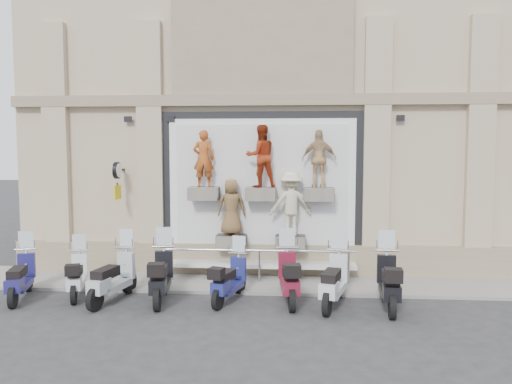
% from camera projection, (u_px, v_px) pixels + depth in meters
% --- Properties ---
extents(ground, '(90.00, 90.00, 0.00)m').
position_uv_depth(ground, '(253.00, 309.00, 11.02)').
color(ground, '#2C2C2F').
rests_on(ground, ground).
extents(sidewalk, '(16.00, 2.20, 0.08)m').
position_uv_depth(sidewalk, '(260.00, 282.00, 13.11)').
color(sidewalk, gray).
rests_on(sidewalk, ground).
extents(building, '(14.00, 8.60, 12.00)m').
position_uv_depth(building, '(269.00, 78.00, 17.47)').
color(building, tan).
rests_on(building, ground).
extents(shop_vitrine, '(5.60, 0.87, 4.30)m').
position_uv_depth(shop_vitrine, '(265.00, 192.00, 13.55)').
color(shop_vitrine, black).
rests_on(shop_vitrine, ground).
extents(guard_rail, '(5.06, 0.10, 0.93)m').
position_uv_depth(guard_rail, '(259.00, 267.00, 12.97)').
color(guard_rail, '#9EA0A5').
rests_on(guard_rail, ground).
extents(clock_sign_bracket, '(0.10, 0.80, 1.02)m').
position_uv_depth(clock_sign_bracket, '(117.00, 176.00, 13.52)').
color(clock_sign_bracket, black).
rests_on(clock_sign_bracket, ground).
extents(scooter_a, '(1.02, 1.95, 1.52)m').
position_uv_depth(scooter_a, '(20.00, 268.00, 11.65)').
color(scooter_a, '#1A1855').
rests_on(scooter_a, ground).
extents(scooter_b, '(0.99, 1.82, 1.42)m').
position_uv_depth(scooter_b, '(77.00, 267.00, 11.89)').
color(scooter_b, silver).
rests_on(scooter_b, ground).
extents(scooter_c, '(0.96, 2.05, 1.61)m').
position_uv_depth(scooter_c, '(113.00, 267.00, 11.48)').
color(scooter_c, '#A1A9AF').
rests_on(scooter_c, ground).
extents(scooter_d, '(0.86, 2.07, 1.63)m').
position_uv_depth(scooter_d, '(161.00, 266.00, 11.52)').
color(scooter_d, black).
rests_on(scooter_d, ground).
extents(scooter_e, '(0.99, 1.85, 1.44)m').
position_uv_depth(scooter_e, '(229.00, 271.00, 11.49)').
color(scooter_e, navy).
rests_on(scooter_e, ground).
extents(scooter_f, '(0.76, 2.04, 1.62)m').
position_uv_depth(scooter_f, '(289.00, 267.00, 11.45)').
color(scooter_f, maroon).
rests_on(scooter_f, ground).
extents(scooter_g, '(1.09, 2.09, 1.63)m').
position_uv_depth(scooter_g, '(334.00, 271.00, 11.14)').
color(scooter_g, silver).
rests_on(scooter_g, ground).
extents(scooter_h, '(0.77, 2.07, 1.65)m').
position_uv_depth(scooter_h, '(389.00, 272.00, 11.00)').
color(scooter_h, black).
rests_on(scooter_h, ground).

